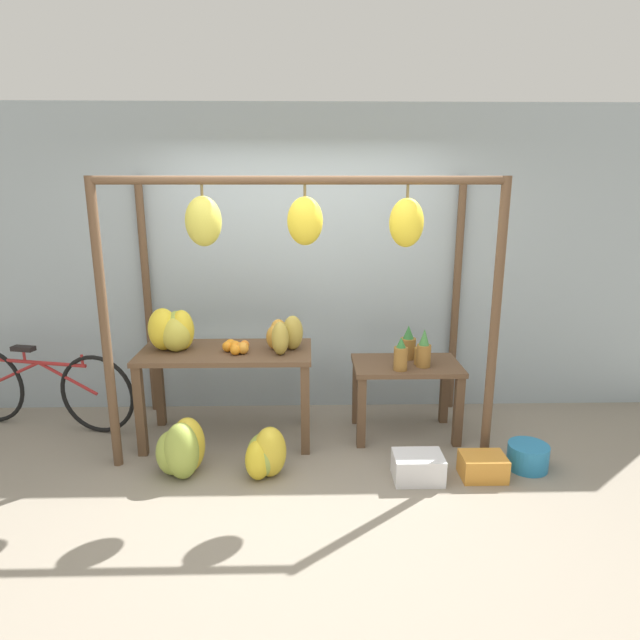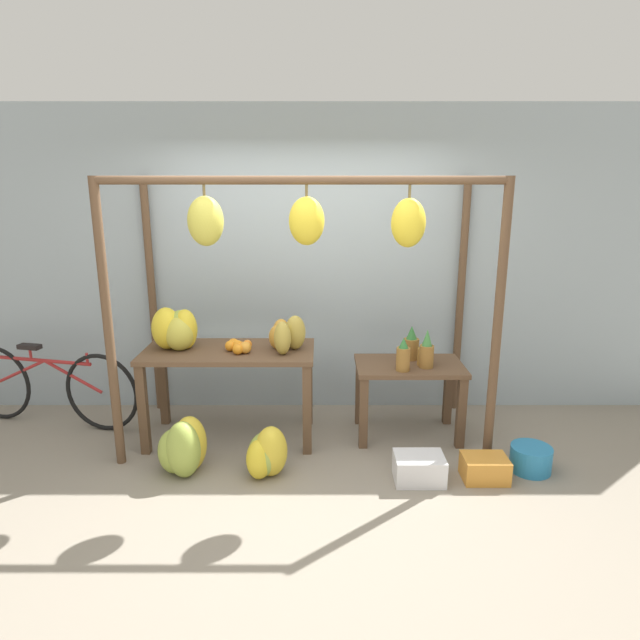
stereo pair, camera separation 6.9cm
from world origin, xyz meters
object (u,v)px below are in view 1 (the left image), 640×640
object	(u,v)px
papaya_pile	(283,335)
fruit_crate_white	(418,467)
banana_pile_ground_left	(181,449)
banana_pile_on_table	(174,331)
parked_bicycle	(42,388)
orange_pile	(236,347)
fruit_crate_purple	(483,466)
blue_bucket	(528,456)
pineapple_cluster	(413,350)
banana_pile_ground_right	(265,455)

from	to	relation	value
papaya_pile	fruit_crate_white	bearing A→B (deg)	-34.23
banana_pile_ground_left	fruit_crate_white	xyz separation A→B (m)	(1.75, -0.12, -0.10)
banana_pile_on_table	parked_bicycle	bearing A→B (deg)	169.31
banana_pile_on_table	orange_pile	distance (m)	0.53
banana_pile_on_table	parked_bicycle	world-z (taller)	banana_pile_on_table
fruit_crate_white	fruit_crate_purple	distance (m)	0.49
fruit_crate_white	blue_bucket	distance (m)	0.88
orange_pile	blue_bucket	size ratio (longest dim) A/B	0.74
orange_pile	parked_bicycle	distance (m)	1.85
pineapple_cluster	banana_pile_on_table	bearing A→B (deg)	-179.78
orange_pile	blue_bucket	world-z (taller)	orange_pile
banana_pile_ground_right	papaya_pile	world-z (taller)	papaya_pile
banana_pile_on_table	parked_bicycle	size ratio (longest dim) A/B	0.25
pineapple_cluster	parked_bicycle	size ratio (longest dim) A/B	0.24
banana_pile_on_table	fruit_crate_purple	size ratio (longest dim) A/B	1.36
blue_bucket	fruit_crate_white	bearing A→B (deg)	-170.50
orange_pile	papaya_pile	bearing A→B (deg)	5.36
blue_bucket	fruit_crate_purple	xyz separation A→B (m)	(-0.39, -0.13, -0.01)
banana_pile_ground_right	blue_bucket	xyz separation A→B (m)	(2.00, 0.07, -0.08)
banana_pile_ground_left	blue_bucket	bearing A→B (deg)	0.48
banana_pile_ground_right	parked_bicycle	bearing A→B (deg)	156.54
orange_pile	blue_bucket	distance (m)	2.43
blue_bucket	fruit_crate_purple	bearing A→B (deg)	-161.72
banana_pile_ground_right	papaya_pile	bearing A→B (deg)	78.88
pineapple_cluster	blue_bucket	world-z (taller)	pineapple_cluster
banana_pile_on_table	blue_bucket	size ratio (longest dim) A/B	1.44
banana_pile_ground_left	fruit_crate_purple	bearing A→B (deg)	-2.71
banana_pile_ground_left	parked_bicycle	world-z (taller)	parked_bicycle
banana_pile_on_table	papaya_pile	distance (m)	0.89
banana_pile_on_table	fruit_crate_white	world-z (taller)	banana_pile_on_table
orange_pile	parked_bicycle	xyz separation A→B (m)	(-1.77, 0.31, -0.46)
banana_pile_on_table	fruit_crate_white	size ratio (longest dim) A/B	1.22
parked_bicycle	fruit_crate_purple	world-z (taller)	parked_bicycle
orange_pile	pineapple_cluster	distance (m)	1.47
pineapple_cluster	banana_pile_ground_right	size ratio (longest dim) A/B	1.06
banana_pile_ground_right	fruit_crate_purple	size ratio (longest dim) A/B	1.20
banana_pile_on_table	banana_pile_ground_right	bearing A→B (deg)	-39.78
pineapple_cluster	blue_bucket	size ratio (longest dim) A/B	1.36
blue_bucket	papaya_pile	bearing A→B (deg)	164.02
banana_pile_ground_right	fruit_crate_white	size ratio (longest dim) A/B	1.08
fruit_crate_purple	parked_bicycle	bearing A→B (deg)	165.54
orange_pile	fruit_crate_purple	xyz separation A→B (m)	(1.87, -0.63, -0.74)
fruit_crate_white	papaya_pile	xyz separation A→B (m)	(-1.00, 0.68, 0.82)
banana_pile_ground_left	papaya_pile	xyz separation A→B (m)	(0.74, 0.56, 0.72)
banana_pile_ground_left	orange_pile	bearing A→B (deg)	55.48
banana_pile_on_table	banana_pile_ground_left	bearing A→B (deg)	-75.96
fruit_crate_white	parked_bicycle	world-z (taller)	parked_bicycle
pineapple_cluster	banana_pile_ground_left	bearing A→B (deg)	-161.70
parked_bicycle	papaya_pile	size ratio (longest dim) A/B	4.46
pineapple_cluster	parked_bicycle	xyz separation A→B (m)	(-3.23, 0.23, -0.40)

